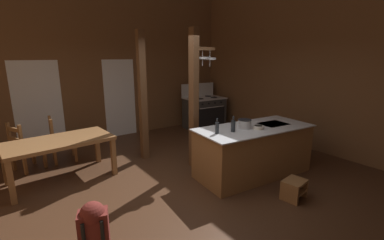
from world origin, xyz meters
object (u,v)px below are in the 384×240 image
ladderback_chair_by_post (60,140)px  stove_range (204,112)px  stockpot_on_counter (244,124)px  step_stool (294,188)px  backpack (94,225)px  bottle_short_on_counter (233,126)px  dining_table (59,145)px  kitchen_island (253,151)px  mixing_bowl_on_counter (258,127)px  bottle_tall_on_counter (217,128)px  ladderback_chair_near_window (25,148)px

ladderback_chair_by_post → stove_range: bearing=4.5°
stockpot_on_counter → ladderback_chair_by_post: bearing=133.1°
step_stool → backpack: 2.89m
bottle_short_on_counter → backpack: bearing=-172.3°
step_stool → ladderback_chair_by_post: ladderback_chair_by_post is taller
dining_table → stockpot_on_counter: stockpot_on_counter is taller
kitchen_island → bottle_short_on_counter: size_ratio=8.30×
backpack → stockpot_on_counter: stockpot_on_counter is taller
ladderback_chair_by_post → mixing_bowl_on_counter: size_ratio=5.43×
ladderback_chair_by_post → bottle_tall_on_counter: (1.92, -2.68, 0.55)m
stockpot_on_counter → mixing_bowl_on_counter: 0.25m
step_stool → backpack: bearing=166.7°
step_stool → bottle_tall_on_counter: bearing=121.6°
stove_range → step_stool: bearing=-109.8°
bottle_tall_on_counter → step_stool: bearing=-58.4°
stockpot_on_counter → bottle_tall_on_counter: size_ratio=1.21×
step_stool → stockpot_on_counter: size_ratio=1.28×
step_stool → stockpot_on_counter: stockpot_on_counter is taller
step_stool → ladderback_chair_by_post: size_ratio=0.42×
step_stool → stove_range: bearing=70.2°
ladderback_chair_near_window → bottle_short_on_counter: 3.93m
ladderback_chair_near_window → ladderback_chair_by_post: (0.64, 0.10, 0.00)m
ladderback_chair_near_window → ladderback_chair_by_post: 0.64m
mixing_bowl_on_counter → dining_table: bearing=145.8°
stockpot_on_counter → mixing_bowl_on_counter: stockpot_on_counter is taller
dining_table → kitchen_island: bearing=-32.0°
stove_range → mixing_bowl_on_counter: 3.51m
dining_table → ladderback_chair_near_window: ladderback_chair_near_window is taller
ladderback_chair_by_post → step_stool: bearing=-55.5°
step_stool → backpack: (-2.81, 0.66, 0.14)m
mixing_bowl_on_counter → bottle_tall_on_counter: bearing=164.6°
kitchen_island → ladderback_chair_near_window: (-3.38, 2.66, 0.00)m
ladderback_chair_by_post → bottle_tall_on_counter: 3.34m
backpack → mixing_bowl_on_counter: mixing_bowl_on_counter is taller
stockpot_on_counter → mixing_bowl_on_counter: bearing=-49.2°
kitchen_island → stove_range: stove_range is taller
kitchen_island → stockpot_on_counter: size_ratio=7.24×
stove_range → mixing_bowl_on_counter: (-1.35, -3.21, 0.45)m
kitchen_island → bottle_tall_on_counter: 1.00m
mixing_bowl_on_counter → bottle_short_on_counter: bottle_short_on_counter is taller
ladderback_chair_by_post → backpack: 3.09m
dining_table → bottle_short_on_counter: bearing=-37.3°
ladderback_chair_by_post → mixing_bowl_on_counter: (2.69, -2.89, 0.48)m
stockpot_on_counter → bottle_tall_on_counter: bottle_tall_on_counter is taller
ladderback_chair_near_window → backpack: bearing=-82.3°
ladderback_chair_by_post → stockpot_on_counter: stockpot_on_counter is taller
ladderback_chair_near_window → bottle_tall_on_counter: bottle_tall_on_counter is taller
stove_range → step_stool: stove_range is taller
step_stool → bottle_short_on_counter: (-0.36, 0.99, 0.83)m
stove_range → mixing_bowl_on_counter: size_ratio=7.54×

